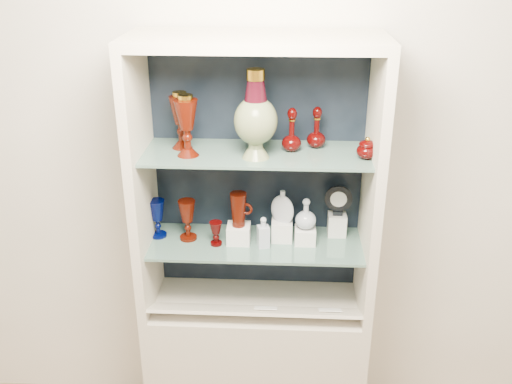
# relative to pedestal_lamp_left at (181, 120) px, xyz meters

# --- Properties ---
(wall_back) EXTENTS (3.50, 0.02, 2.80)m
(wall_back) POSITION_rel_pedestal_lamp_left_xyz_m (0.31, 0.16, -0.19)
(wall_back) COLOR beige
(wall_back) RESTS_ON ground
(cabinet_base) EXTENTS (1.00, 0.40, 0.75)m
(cabinet_base) POSITION_rel_pedestal_lamp_left_xyz_m (0.31, -0.06, -1.21)
(cabinet_base) COLOR beige
(cabinet_base) RESTS_ON ground
(cabinet_back_panel) EXTENTS (0.98, 0.02, 1.15)m
(cabinet_back_panel) POSITION_rel_pedestal_lamp_left_xyz_m (0.31, 0.13, -0.26)
(cabinet_back_panel) COLOR black
(cabinet_back_panel) RESTS_ON cabinet_base
(cabinet_side_left) EXTENTS (0.04, 0.40, 1.15)m
(cabinet_side_left) POSITION_rel_pedestal_lamp_left_xyz_m (-0.17, -0.06, -0.26)
(cabinet_side_left) COLOR beige
(cabinet_side_left) RESTS_ON cabinet_base
(cabinet_side_right) EXTENTS (0.04, 0.40, 1.15)m
(cabinet_side_right) POSITION_rel_pedestal_lamp_left_xyz_m (0.79, -0.06, -0.26)
(cabinet_side_right) COLOR beige
(cabinet_side_right) RESTS_ON cabinet_base
(cabinet_top_cap) EXTENTS (1.00, 0.40, 0.04)m
(cabinet_top_cap) POSITION_rel_pedestal_lamp_left_xyz_m (0.31, -0.06, 0.33)
(cabinet_top_cap) COLOR beige
(cabinet_top_cap) RESTS_ON cabinet_side_left
(shelf_lower) EXTENTS (0.92, 0.34, 0.01)m
(shelf_lower) POSITION_rel_pedestal_lamp_left_xyz_m (0.31, -0.04, -0.54)
(shelf_lower) COLOR slate
(shelf_lower) RESTS_ON cabinet_side_left
(shelf_upper) EXTENTS (0.92, 0.34, 0.01)m
(shelf_upper) POSITION_rel_pedestal_lamp_left_xyz_m (0.31, -0.04, -0.12)
(shelf_upper) COLOR slate
(shelf_upper) RESTS_ON cabinet_side_left
(label_ledge) EXTENTS (0.92, 0.17, 0.09)m
(label_ledge) POSITION_rel_pedestal_lamp_left_xyz_m (0.31, -0.17, -0.81)
(label_ledge) COLOR beige
(label_ledge) RESTS_ON cabinet_base
(label_card_0) EXTENTS (0.10, 0.06, 0.03)m
(label_card_0) POSITION_rel_pedestal_lamp_left_xyz_m (0.36, -0.17, -0.79)
(label_card_0) COLOR white
(label_card_0) RESTS_ON label_ledge
(label_card_1) EXTENTS (0.10, 0.06, 0.03)m
(label_card_1) POSITION_rel_pedestal_lamp_left_xyz_m (0.64, -0.17, -0.79)
(label_card_1) COLOR white
(label_card_1) RESTS_ON label_ledge
(pedestal_lamp_left) EXTENTS (0.10, 0.10, 0.24)m
(pedestal_lamp_left) POSITION_rel_pedestal_lamp_left_xyz_m (0.00, 0.00, 0.00)
(pedestal_lamp_left) COLOR #4F1105
(pedestal_lamp_left) RESTS_ON shelf_upper
(pedestal_lamp_right) EXTENTS (0.10, 0.10, 0.25)m
(pedestal_lamp_right) POSITION_rel_pedestal_lamp_left_xyz_m (0.04, -0.09, 0.01)
(pedestal_lamp_right) COLOR #4F1105
(pedestal_lamp_right) RESTS_ON shelf_upper
(enamel_urn) EXTENTS (0.20, 0.20, 0.35)m
(enamel_urn) POSITION_rel_pedestal_lamp_left_xyz_m (0.31, -0.10, 0.06)
(enamel_urn) COLOR #0F4015
(enamel_urn) RESTS_ON shelf_upper
(ruby_decanter_a) EXTENTS (0.09, 0.09, 0.20)m
(ruby_decanter_a) POSITION_rel_pedestal_lamp_left_xyz_m (0.45, -0.02, -0.02)
(ruby_decanter_a) COLOR #3F0403
(ruby_decanter_a) RESTS_ON shelf_upper
(ruby_decanter_b) EXTENTS (0.09, 0.09, 0.19)m
(ruby_decanter_b) POSITION_rel_pedestal_lamp_left_xyz_m (0.56, 0.03, -0.03)
(ruby_decanter_b) COLOR #3F0403
(ruby_decanter_b) RESTS_ON shelf_upper
(lidded_bowl) EXTENTS (0.09, 0.09, 0.09)m
(lidded_bowl) POSITION_rel_pedestal_lamp_left_xyz_m (0.75, -0.09, -0.07)
(lidded_bowl) COLOR #3F0403
(lidded_bowl) RESTS_ON shelf_upper
(cobalt_goblet) EXTENTS (0.09, 0.09, 0.18)m
(cobalt_goblet) POSITION_rel_pedestal_lamp_left_xyz_m (-0.13, -0.01, -0.45)
(cobalt_goblet) COLOR #000744
(cobalt_goblet) RESTS_ON shelf_lower
(ruby_goblet_tall) EXTENTS (0.08, 0.08, 0.19)m
(ruby_goblet_tall) POSITION_rel_pedestal_lamp_left_xyz_m (0.01, -0.02, -0.45)
(ruby_goblet_tall) COLOR #4F1105
(ruby_goblet_tall) RESTS_ON shelf_lower
(ruby_goblet_small) EXTENTS (0.06, 0.06, 0.11)m
(ruby_goblet_small) POSITION_rel_pedestal_lamp_left_xyz_m (0.14, -0.07, -0.48)
(ruby_goblet_small) COLOR #3F0403
(ruby_goblet_small) RESTS_ON shelf_lower
(riser_ruby_pitcher) EXTENTS (0.10, 0.10, 0.08)m
(riser_ruby_pitcher) POSITION_rel_pedestal_lamp_left_xyz_m (0.23, -0.04, -0.50)
(riser_ruby_pitcher) COLOR silver
(riser_ruby_pitcher) RESTS_ON shelf_lower
(ruby_pitcher) EXTENTS (0.13, 0.09, 0.15)m
(ruby_pitcher) POSITION_rel_pedestal_lamp_left_xyz_m (0.23, -0.04, -0.38)
(ruby_pitcher) COLOR #4F1105
(ruby_pitcher) RESTS_ON riser_ruby_pitcher
(clear_square_bottle) EXTENTS (0.06, 0.06, 0.14)m
(clear_square_bottle) POSITION_rel_pedestal_lamp_left_xyz_m (0.34, -0.08, -0.47)
(clear_square_bottle) COLOR #A7B2C4
(clear_square_bottle) RESTS_ON shelf_lower
(riser_flat_flask) EXTENTS (0.09, 0.09, 0.09)m
(riser_flat_flask) POSITION_rel_pedestal_lamp_left_xyz_m (0.42, -0.01, -0.49)
(riser_flat_flask) COLOR silver
(riser_flat_flask) RESTS_ON shelf_lower
(flat_flask) EXTENTS (0.12, 0.08, 0.15)m
(flat_flask) POSITION_rel_pedestal_lamp_left_xyz_m (0.42, -0.01, -0.37)
(flat_flask) COLOR silver
(flat_flask) RESTS_ON riser_flat_flask
(riser_clear_round_decanter) EXTENTS (0.09, 0.09, 0.07)m
(riser_clear_round_decanter) POSITION_rel_pedestal_lamp_left_xyz_m (0.52, -0.03, -0.50)
(riser_clear_round_decanter) COLOR silver
(riser_clear_round_decanter) RESTS_ON shelf_lower
(clear_round_decanter) EXTENTS (0.12, 0.12, 0.13)m
(clear_round_decanter) POSITION_rel_pedestal_lamp_left_xyz_m (0.52, -0.03, -0.40)
(clear_round_decanter) COLOR #A7B2C4
(clear_round_decanter) RESTS_ON riser_clear_round_decanter
(riser_cameo_medallion) EXTENTS (0.08, 0.08, 0.10)m
(riser_cameo_medallion) POSITION_rel_pedestal_lamp_left_xyz_m (0.67, 0.05, -0.49)
(riser_cameo_medallion) COLOR silver
(riser_cameo_medallion) RESTS_ON shelf_lower
(cameo_medallion) EXTENTS (0.12, 0.05, 0.14)m
(cameo_medallion) POSITION_rel_pedestal_lamp_left_xyz_m (0.67, 0.05, -0.37)
(cameo_medallion) COLOR black
(cameo_medallion) RESTS_ON riser_cameo_medallion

